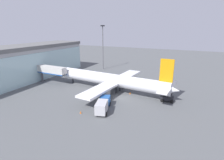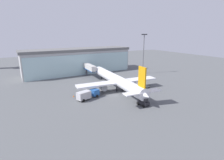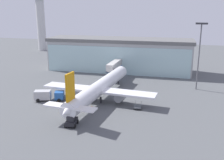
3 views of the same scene
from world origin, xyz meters
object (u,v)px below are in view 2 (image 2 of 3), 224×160
Objects in this scene: jet_bridge at (89,68)px; baggage_cart at (146,86)px; airplane at (117,80)px; safety_cone_nose at (125,93)px; apron_light_mast at (144,51)px; catering_truck at (87,94)px; safety_cone_wingtip at (74,96)px; pushback_tug at (144,102)px.

jet_bridge is 27.84m from baggage_cart.
airplane is 6.47m from safety_cone_nose.
apron_light_mast is 30.00m from airplane.
catering_truck is at bearing 158.92° from jet_bridge.
safety_cone_wingtip is (-13.67, -21.96, -4.06)m from jet_bridge.
airplane is at bearing 1.15° from safety_cone_wingtip.
jet_bridge is 21.66× the size of safety_cone_nose.
catering_truck is 2.23× the size of pushback_tug.
apron_light_mast reaches higher than baggage_cart.
safety_cone_nose is (-0.06, -5.71, -3.03)m from airplane.
apron_light_mast is 5.53× the size of pushback_tug.
apron_light_mast reaches higher than catering_truck.
baggage_cart is 0.86× the size of pushback_tug.
catering_truck is at bearing 172.24° from safety_cone_nose.
safety_cone_wingtip is at bearing 112.91° from catering_truck.
apron_light_mast reaches higher than jet_bridge.
baggage_cart is 5.32× the size of safety_cone_wingtip.
safety_cone_nose is (12.39, -1.69, -1.19)m from catering_truck.
baggage_cart is at bearing -152.27° from jet_bridge.
airplane reaches higher than pushback_tug.
baggage_cart is 16.98m from pushback_tug.
safety_cone_wingtip is at bearing 160.94° from safety_cone_nose.
jet_bridge is 26.18m from safety_cone_wingtip.
apron_light_mast reaches higher than pushback_tug.
safety_cone_wingtip is at bearing 94.73° from airplane.
catering_truck reaches higher than safety_cone_nose.
jet_bridge is 37.73m from pushback_tug.
baggage_cart is at bearing -48.46° from pushback_tug.
baggage_cart reaches higher than safety_cone_wingtip.
pushback_tug reaches higher than safety_cone_nose.
apron_light_mast is 34.34m from safety_cone_nose.
airplane reaches higher than baggage_cart.
pushback_tug is (-24.52, -32.26, -10.24)m from apron_light_mast.
jet_bridge is 21.66× the size of safety_cone_wingtip.
catering_truck is at bearing 111.49° from airplane.
jet_bridge is at bearing 94.11° from safety_cone_nose.
airplane is at bearing 69.04° from baggage_cart.
jet_bridge is at bearing 21.83° from baggage_cart.
apron_light_mast is at bearing -52.02° from airplane.
jet_bridge reaches higher than catering_truck.
baggage_cart reaches higher than safety_cone_nose.
jet_bridge is 27.32m from apron_light_mast.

